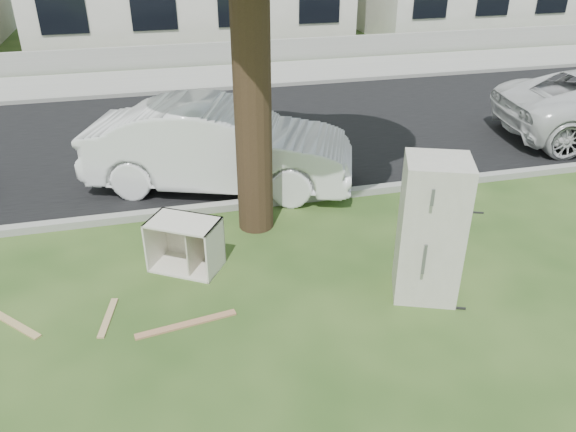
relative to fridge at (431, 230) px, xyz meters
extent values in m
plane|color=#243F16|center=(-1.35, 0.43, -0.92)|extent=(120.00, 120.00, 0.00)
cube|color=black|center=(-1.35, 6.43, -0.91)|extent=(120.00, 7.00, 0.01)
cube|color=gray|center=(-1.35, 2.88, -0.92)|extent=(120.00, 0.18, 0.12)
cube|color=gray|center=(-1.35, 9.98, -0.92)|extent=(120.00, 0.18, 0.12)
cube|color=gray|center=(-1.35, 11.43, -0.91)|extent=(120.00, 2.80, 0.01)
cube|color=gray|center=(-1.35, 13.03, -0.57)|extent=(120.00, 0.15, 0.70)
cylinder|color=black|center=(-1.75, 2.23, 1.68)|extent=(0.54, 0.54, 5.20)
cube|color=beige|center=(0.00, 0.00, 0.00)|extent=(0.96, 0.93, 1.83)
cube|color=silver|center=(-2.90, 1.31, -0.56)|extent=(1.09, 0.97, 0.72)
cube|color=#A97652|center=(-3.02, 0.05, -0.90)|extent=(1.22, 0.29, 0.02)
cube|color=tan|center=(-5.02, 0.57, -0.91)|extent=(0.71, 0.75, 0.02)
cube|color=tan|center=(-3.93, 0.41, -0.91)|extent=(0.23, 0.75, 0.02)
imported|color=white|center=(-2.06, 3.83, -0.16)|extent=(4.87, 3.05, 1.51)
camera|label=1|loc=(-3.12, -5.33, 3.39)|focal=35.00mm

